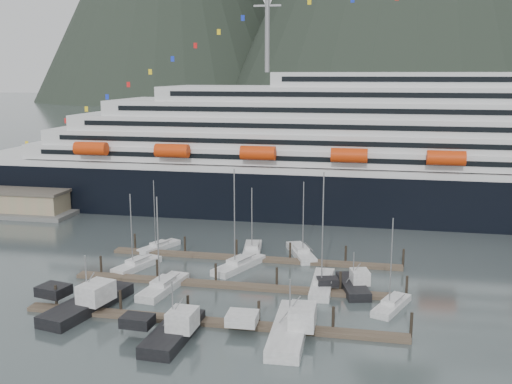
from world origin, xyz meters
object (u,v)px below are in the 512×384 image
Objects in this scene: sailboat_e at (159,247)px; trawler_a at (87,302)px; cruise_ship at (453,160)px; trawler_e at (352,285)px; sailboat_c at (163,288)px; sailboat_b at (239,266)px; sailboat_h at (391,306)px; trawler_b at (172,331)px; sailboat_g at (301,253)px; sailboat_d at (322,285)px; sailboat_f at (252,251)px; trawler_c at (288,328)px; sailboat_a at (137,266)px.

sailboat_e is 27.64m from trawler_a.
cruise_ship is 21.03× the size of trawler_e.
cruise_ship is 16.62× the size of sailboat_e.
sailboat_c is 0.94× the size of trawler_a.
trawler_e is (33.86, -13.62, 0.42)m from sailboat_e.
sailboat_b is 17.64m from sailboat_e.
sailboat_h is 28.66m from trawler_b.
sailboat_d is at bearing 176.71° from sailboat_g.
sailboat_g reaches higher than trawler_e.
sailboat_c is at bearing 148.80° from sailboat_f.
cruise_ship is 57.89m from sailboat_b.
sailboat_h is at bearing -57.98° from trawler_b.
sailboat_h is at bearing -50.27° from trawler_c.
sailboat_e is (-16.01, 7.41, -0.05)m from sailboat_b.
trawler_b is (-24.93, -14.13, 0.54)m from sailboat_h.
sailboat_d is 15.49m from sailboat_g.
sailboat_b is 1.10× the size of trawler_c.
cruise_ship reaches higher than trawler_b.
sailboat_b reaches higher than trawler_e.
sailboat_a is at bearing -138.05° from cruise_ship.
trawler_e is (33.35, 14.01, -0.17)m from trawler_a.
sailboat_e is at bearing 64.72° from sailboat_d.
sailboat_b reaches higher than sailboat_e.
sailboat_b is at bearing 84.04° from sailboat_h.
sailboat_c is 26.41m from sailboat_g.
sailboat_b is (-36.28, -43.59, -11.59)m from cruise_ship.
sailboat_b reaches higher than sailboat_a.
sailboat_a is 19.83m from sailboat_f.
cruise_ship is at bearing -35.38° from trawler_e.
sailboat_d is 1.47× the size of trawler_b.
sailboat_f is (16.07, 11.61, 0.00)m from sailboat_a.
sailboat_h is (-13.09, -55.66, -11.63)m from cruise_ship.
sailboat_d reaches higher than sailboat_b.
sailboat_f is 1.01× the size of trawler_b.
sailboat_e reaches higher than trawler_b.
trawler_c is at bearing -168.92° from sailboat_f.
trawler_a reaches higher than trawler_b.
trawler_b is (-10.43, -34.84, 0.53)m from sailboat_g.
sailboat_h is at bearing -166.83° from sailboat_g.
trawler_a is at bearing 97.71° from trawler_e.
trawler_a is at bearing 115.11° from sailboat_d.
cruise_ship reaches higher than trawler_e.
trawler_a is 36.17m from trawler_e.
sailboat_g reaches higher than sailboat_h.
sailboat_d is (-22.67, -49.63, -11.59)m from cruise_ship.
sailboat_b is 25.26m from trawler_c.
trawler_c is (19.42, -10.96, 0.51)m from sailboat_c.
sailboat_g is 17.46m from trawler_e.
sailboat_d reaches higher than sailboat_c.
trawler_a is (-51.77, -63.81, -11.05)m from cruise_ship.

